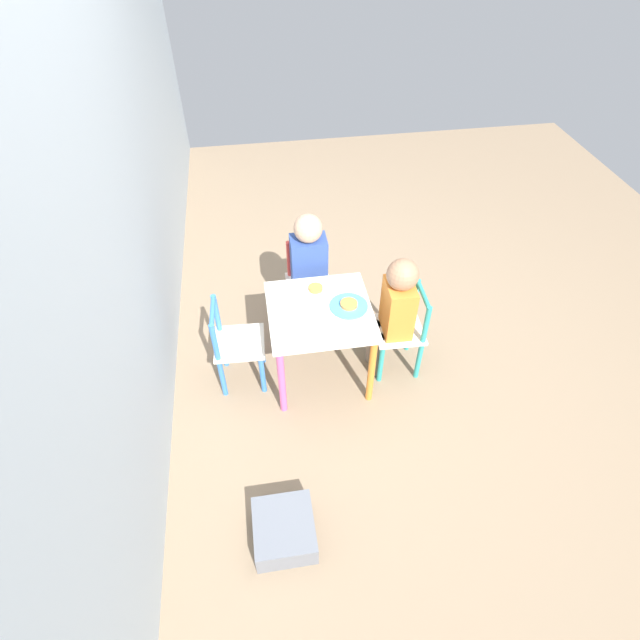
{
  "coord_description": "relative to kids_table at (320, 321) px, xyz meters",
  "views": [
    {
      "loc": [
        -1.82,
        0.29,
        2.2
      ],
      "look_at": [
        0.0,
        0.0,
        0.4
      ],
      "focal_mm": 28.0,
      "sensor_mm": 36.0,
      "label": 1
    }
  ],
  "objects": [
    {
      "name": "child_right",
      "position": [
        0.39,
        -0.0,
        0.07
      ],
      "size": [
        0.21,
        0.2,
        0.77
      ],
      "rotation": [
        0.0,
        0.0,
        -1.58
      ],
      "color": "#7A6B5B",
      "rests_on": "ground_plane"
    },
    {
      "name": "plate_front",
      "position": [
        -0.0,
        -0.15,
        0.09
      ],
      "size": [
        0.2,
        0.2,
        0.03
      ],
      "color": "#4C9EE0",
      "rests_on": "kids_table"
    },
    {
      "name": "plate_right",
      "position": [
        0.15,
        0.0,
        0.09
      ],
      "size": [
        0.17,
        0.17,
        0.03
      ],
      "color": "white",
      "rests_on": "kids_table"
    },
    {
      "name": "chair_teal",
      "position": [
        -0.01,
        -0.45,
        -0.13
      ],
      "size": [
        0.27,
        0.27,
        0.53
      ],
      "rotation": [
        0.0,
        0.0,
        -3.17
      ],
      "color": "silver",
      "rests_on": "ground_plane"
    },
    {
      "name": "house_wall",
      "position": [
        0.0,
        0.85,
        0.9
      ],
      "size": [
        6.0,
        0.06,
        2.6
      ],
      "color": "#B2C1CC",
      "rests_on": "ground_plane"
    },
    {
      "name": "chair_red",
      "position": [
        0.45,
        -0.0,
        -0.13
      ],
      "size": [
        0.26,
        0.26,
        0.53
      ],
      "rotation": [
        0.0,
        0.0,
        -1.58
      ],
      "color": "silver",
      "rests_on": "ground_plane"
    },
    {
      "name": "kids_table",
      "position": [
        0.0,
        0.0,
        0.0
      ],
      "size": [
        0.53,
        0.53,
        0.48
      ],
      "color": "silver",
      "rests_on": "ground_plane"
    },
    {
      "name": "ground_plane",
      "position": [
        0.0,
        0.0,
        -0.4
      ],
      "size": [
        6.0,
        6.0,
        0.0
      ],
      "primitive_type": "plane",
      "color": "#8C755B"
    },
    {
      "name": "child_front",
      "position": [
        -0.01,
        -0.39,
        0.05
      ],
      "size": [
        0.2,
        0.22,
        0.74
      ],
      "rotation": [
        0.0,
        0.0,
        -3.17
      ],
      "color": "#7A6B5B",
      "rests_on": "ground_plane"
    },
    {
      "name": "storage_bin",
      "position": [
        -0.91,
        0.3,
        -0.33
      ],
      "size": [
        0.27,
        0.26,
        0.13
      ],
      "color": "slate",
      "rests_on": "ground_plane"
    },
    {
      "name": "chair_blue",
      "position": [
        0.02,
        0.45,
        -0.13
      ],
      "size": [
        0.27,
        0.27,
        0.53
      ],
      "rotation": [
        0.0,
        0.0,
        -0.05
      ],
      "color": "silver",
      "rests_on": "ground_plane"
    }
  ]
}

